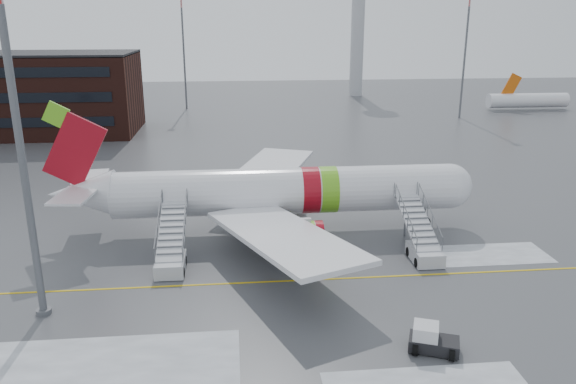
{
  "coord_description": "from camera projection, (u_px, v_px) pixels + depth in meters",
  "views": [
    {
      "loc": [
        0.98,
        -35.54,
        17.05
      ],
      "look_at": [
        5.21,
        6.6,
        4.0
      ],
      "focal_mm": 35.0,
      "sensor_mm": 36.0,
      "label": 1
    }
  ],
  "objects": [
    {
      "name": "ground",
      "position": [
        223.0,
        277.0,
        38.72
      ],
      "size": [
        260.0,
        260.0,
        0.0
      ],
      "primitive_type": "plane",
      "color": "#494C4F",
      "rests_on": "ground"
    },
    {
      "name": "control_tower",
      "position": [
        358.0,
        12.0,
        126.39
      ],
      "size": [
        6.4,
        6.4,
        30.0
      ],
      "color": "#B2B5BA",
      "rests_on": "ground"
    },
    {
      "name": "distant_aircraft",
      "position": [
        560.0,
        114.0,
        105.54
      ],
      "size": [
        35.0,
        18.0,
        8.0
      ],
      "primitive_type": null,
      "color": "#D8590C",
      "rests_on": "ground"
    },
    {
      "name": "airstair_aft",
      "position": [
        171.0,
        253.0,
        40.02
      ],
      "size": [
        2.05,
        7.7,
        3.48
      ],
      "color": "#BABCC2",
      "rests_on": "ground"
    },
    {
      "name": "airstair_fwd",
      "position": [
        422.0,
        244.0,
        41.78
      ],
      "size": [
        2.05,
        7.7,
        3.48
      ],
      "color": "silver",
      "rests_on": "ground"
    },
    {
      "name": "light_mast_near",
      "position": [
        17.0,
        121.0,
        30.52
      ],
      "size": [
        1.2,
        1.2,
        22.51
      ],
      "color": "#595B60",
      "rests_on": "ground"
    },
    {
      "name": "pushback_tug",
      "position": [
        431.0,
        340.0,
        30.0
      ],
      "size": [
        2.95,
        2.61,
        1.5
      ],
      "color": "black",
      "rests_on": "ground"
    },
    {
      "name": "light_mast_far_n",
      "position": [
        183.0,
        37.0,
        108.05
      ],
      "size": [
        1.2,
        1.2,
        24.25
      ],
      "color": "#595B60",
      "rests_on": "ground"
    },
    {
      "name": "airliner",
      "position": [
        274.0,
        192.0,
        46.3
      ],
      "size": [
        35.03,
        32.97,
        11.18
      ],
      "color": "white",
      "rests_on": "ground"
    },
    {
      "name": "light_mast_far_ne",
      "position": [
        466.0,
        39.0,
        97.61
      ],
      "size": [
        1.2,
        1.2,
        24.25
      ],
      "color": "#595B60",
      "rests_on": "ground"
    }
  ]
}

